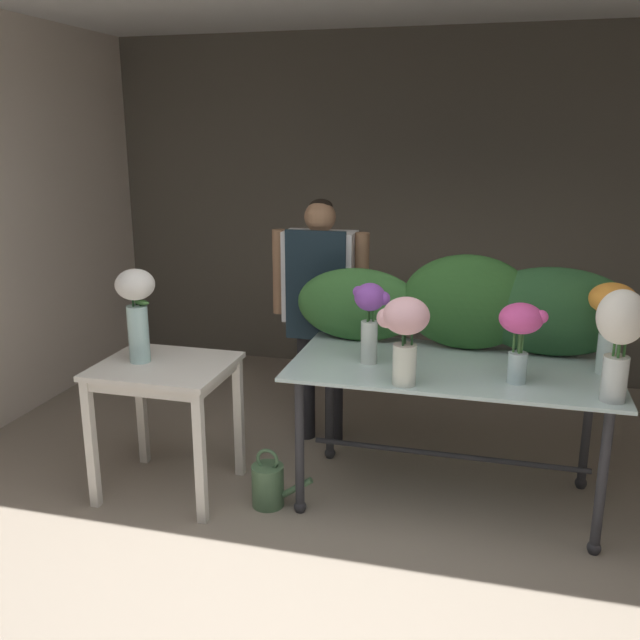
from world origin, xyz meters
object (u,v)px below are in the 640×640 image
vase_ivory_tulips (621,332)px  vase_blush_stock (404,330)px  florist (320,295)px  vase_violet_peonies (370,315)px  vase_white_roses_tall (137,307)px  vase_fuchsia_roses (521,330)px  watering_can (269,485)px  display_table_glass (451,388)px  side_table_white (165,381)px  vase_sunset_freesia (611,313)px

vase_ivory_tulips → vase_blush_stock: bearing=-178.0°
florist → vase_ivory_tulips: size_ratio=3.03×
vase_violet_peonies → vase_white_roses_tall: vase_white_roses_tall is taller
vase_fuchsia_roses → vase_ivory_tulips: size_ratio=0.77×
vase_blush_stock → watering_can: size_ratio=1.27×
display_table_glass → watering_can: display_table_glass is taller
side_table_white → florist: florist is taller
vase_fuchsia_roses → display_table_glass: bearing=151.1°
vase_violet_peonies → vase_fuchsia_roses: size_ratio=1.08×
vase_violet_peonies → watering_can: vase_violet_peonies is taller
vase_ivory_tulips → vase_blush_stock: size_ratio=1.19×
display_table_glass → florist: 1.13m
vase_violet_peonies → vase_ivory_tulips: size_ratio=0.83×
florist → vase_white_roses_tall: 1.21m
side_table_white → vase_fuchsia_roses: vase_fuchsia_roses is taller
side_table_white → vase_blush_stock: 1.41m
side_table_white → vase_white_roses_tall: vase_white_roses_tall is taller
vase_ivory_tulips → vase_blush_stock: 0.99m
vase_violet_peonies → vase_blush_stock: 0.36m
vase_sunset_freesia → display_table_glass: bearing=-174.0°
florist → vase_sunset_freesia: (1.68, -0.52, 0.13)m
vase_white_roses_tall → vase_fuchsia_roses: bearing=3.0°
display_table_glass → vase_fuchsia_roses: size_ratio=4.20×
vase_violet_peonies → watering_can: bearing=-154.2°
vase_ivory_tulips → watering_can: bearing=179.9°
florist → vase_blush_stock: bearing=-54.5°
florist → vase_blush_stock: florist is taller
vase_sunset_freesia → vase_ivory_tulips: vase_ivory_tulips is taller
side_table_white → vase_ivory_tulips: (2.34, -0.03, 0.47)m
vase_violet_peonies → vase_white_roses_tall: (-1.27, -0.22, 0.01)m
display_table_glass → vase_violet_peonies: size_ratio=3.88×
display_table_glass → side_table_white: (-1.56, -0.29, -0.00)m
florist → vase_violet_peonies: florist is taller
display_table_glass → vase_violet_peonies: bearing=-170.5°
vase_fuchsia_roses → vase_blush_stock: (-0.55, -0.17, 0.00)m
vase_fuchsia_roses → vase_blush_stock: size_ratio=0.92×
florist → vase_ivory_tulips: bearing=-28.9°
display_table_glass → vase_violet_peonies: (-0.44, -0.07, 0.40)m
side_table_white → vase_fuchsia_roses: 1.95m
display_table_glass → vase_white_roses_tall: (-1.71, -0.29, 0.42)m
vase_violet_peonies → vase_fuchsia_roses: bearing=-8.2°
vase_blush_stock → vase_white_roses_tall: bearing=177.5°
display_table_glass → vase_white_roses_tall: vase_white_roses_tall is taller
vase_sunset_freesia → vase_fuchsia_roses: 0.52m
florist → watering_can: florist is taller
vase_violet_peonies → side_table_white: bearing=-168.9°
vase_violet_peonies → vase_sunset_freesia: bearing=7.2°
florist → vase_sunset_freesia: 1.76m
florist → watering_can: bearing=-93.2°
florist → vase_white_roses_tall: bearing=-132.2°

